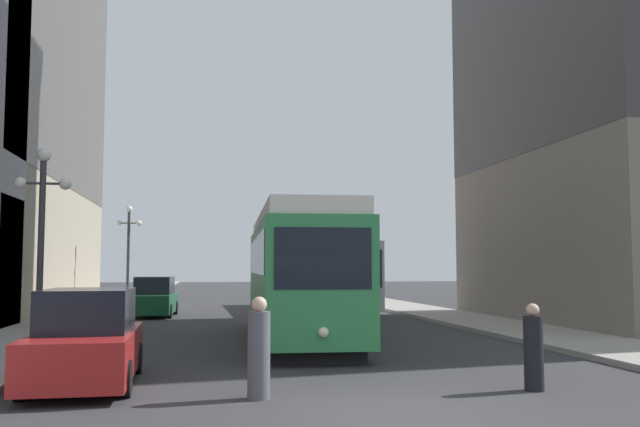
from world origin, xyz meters
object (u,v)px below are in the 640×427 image
object	(u,v)px
parked_car_left_mid	(87,340)
pedestrian_crossing_near	(259,351)
streetcar	(298,272)
parked_car_left_near	(154,298)
pedestrian_crossing_far	(534,350)
lamp_post_left_far	(129,240)
transit_bus	(328,273)
lamp_post_left_near	(42,216)

from	to	relation	value
parked_car_left_mid	pedestrian_crossing_near	size ratio (longest dim) A/B	2.59
streetcar	parked_car_left_near	xyz separation A→B (m)	(-5.09, 11.39, -1.26)
parked_car_left_mid	pedestrian_crossing_far	xyz separation A→B (m)	(8.14, -1.99, -0.11)
lamp_post_left_far	streetcar	bearing A→B (deg)	-68.84
parked_car_left_near	lamp_post_left_far	bearing A→B (deg)	109.24
transit_bus	parked_car_left_mid	world-z (taller)	transit_bus
pedestrian_crossing_far	lamp_post_left_near	xyz separation A→B (m)	(-10.04, 6.58, 2.83)
parked_car_left_mid	transit_bus	bearing A→B (deg)	67.23
streetcar	lamp_post_left_far	xyz separation A→B (m)	(-6.99, 18.07, 1.68)
parked_car_left_near	parked_car_left_mid	world-z (taller)	same
lamp_post_left_near	parked_car_left_near	bearing A→B (deg)	82.39
pedestrian_crossing_near	pedestrian_crossing_far	bearing A→B (deg)	-69.97
parked_car_left_near	pedestrian_crossing_near	distance (m)	20.98
streetcar	transit_bus	distance (m)	15.24
lamp_post_left_near	streetcar	bearing A→B (deg)	22.10
parked_car_left_near	parked_car_left_mid	size ratio (longest dim) A/B	0.99
transit_bus	pedestrian_crossing_far	size ratio (longest dim) A/B	8.08
transit_bus	lamp_post_left_near	size ratio (longest dim) A/B	2.47
streetcar	pedestrian_crossing_near	xyz separation A→B (m)	(-1.96, -9.35, -1.29)
lamp_post_left_far	pedestrian_crossing_far	bearing A→B (deg)	-69.94
transit_bus	parked_car_left_mid	distance (m)	23.91
transit_bus	lamp_post_left_far	xyz separation A→B (m)	(-10.69, 3.29, 1.83)
transit_bus	parked_car_left_mid	size ratio (longest dim) A/B	2.83
transit_bus	parked_car_left_near	size ratio (longest dim) A/B	2.87
parked_car_left_mid	pedestrian_crossing_near	xyz separation A→B (m)	(3.13, -1.93, -0.04)
parked_car_left_near	pedestrian_crossing_far	xyz separation A→B (m)	(8.14, -20.81, -0.11)
pedestrian_crossing_far	lamp_post_left_near	world-z (taller)	lamp_post_left_near
lamp_post_left_far	transit_bus	bearing A→B (deg)	-17.12
pedestrian_crossing_far	parked_car_left_mid	bearing A→B (deg)	15.29
lamp_post_left_near	lamp_post_left_far	distance (m)	20.91
pedestrian_crossing_near	lamp_post_left_far	distance (m)	28.04
transit_bus	streetcar	bearing A→B (deg)	-105.13
parked_car_left_near	lamp_post_left_far	distance (m)	7.54
parked_car_left_near	lamp_post_left_near	xyz separation A→B (m)	(-1.90, -14.23, 2.72)
parked_car_left_near	pedestrian_crossing_near	xyz separation A→B (m)	(3.13, -20.74, -0.04)
pedestrian_crossing_near	lamp_post_left_far	size ratio (longest dim) A/B	0.31
lamp_post_left_far	lamp_post_left_near	bearing A→B (deg)	-90.00
parked_car_left_near	lamp_post_left_far	xyz separation A→B (m)	(-1.90, 6.68, 2.94)
transit_bus	pedestrian_crossing_near	world-z (taller)	transit_bus
transit_bus	lamp_post_left_far	world-z (taller)	lamp_post_left_far
lamp_post_left_near	pedestrian_crossing_far	bearing A→B (deg)	-33.24
transit_bus	lamp_post_left_far	bearing A→B (deg)	161.77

